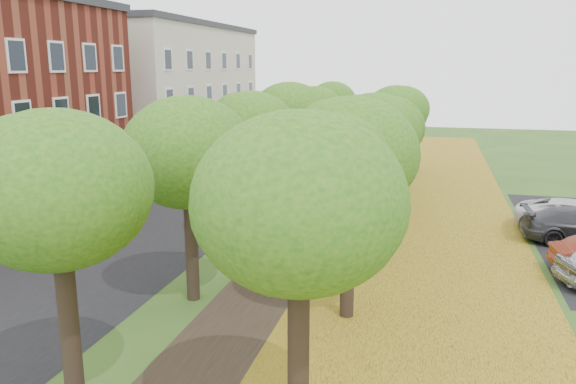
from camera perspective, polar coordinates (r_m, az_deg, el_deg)
The scene contains 7 objects.
street_asphalt at distance 27.93m, azimuth -12.01°, elevation -2.30°, with size 8.00×70.00×0.01m, color black.
footpath at distance 25.54m, azimuth 3.26°, elevation -3.45°, with size 3.20×70.00×0.01m, color black.
leaf_verge at distance 25.09m, azimuth 14.55°, elevation -4.14°, with size 7.50×70.00×0.01m, color #AE9D20.
tree_row_west at distance 25.20m, azimuth -1.55°, elevation 6.60°, with size 3.76×33.76×6.05m.
tree_row_east at distance 24.32m, azimuth 9.44°, elevation 6.21°, with size 3.76×33.76×6.05m.
building_cream at distance 47.41m, azimuth -12.96°, elevation 10.09°, with size 10.30×20.30×10.40m.
bench at distance 18.70m, azimuth -0.64°, elevation -8.05°, with size 0.61×1.93×0.91m.
Camera 1 is at (4.76, -9.07, 7.09)m, focal length 35.00 mm.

